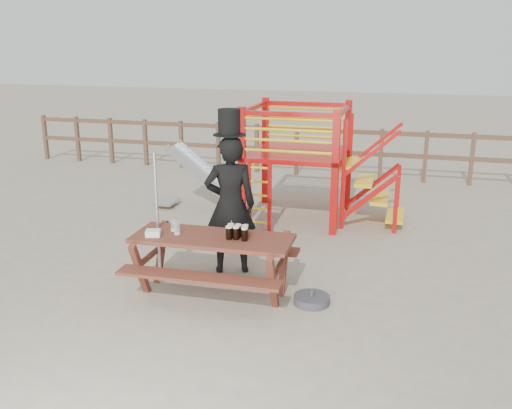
% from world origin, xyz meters
% --- Properties ---
extents(ground, '(60.00, 60.00, 0.00)m').
position_xyz_m(ground, '(0.00, 0.00, 0.00)').
color(ground, tan).
rests_on(ground, ground).
extents(back_fence, '(15.09, 0.09, 1.20)m').
position_xyz_m(back_fence, '(0.00, 7.00, 0.74)').
color(back_fence, brown).
rests_on(back_fence, ground).
extents(playground_fort, '(4.71, 1.84, 2.10)m').
position_xyz_m(playground_fort, '(0.12, 3.58, 1.07)').
color(playground_fort, '#B90E0C').
rests_on(playground_fort, ground).
extents(picnic_table, '(2.05, 1.44, 0.78)m').
position_xyz_m(picnic_table, '(-0.16, 0.05, 0.50)').
color(picnic_table, brown).
rests_on(picnic_table, ground).
extents(man_with_hat, '(0.83, 0.69, 2.30)m').
position_xyz_m(man_with_hat, '(-0.18, 0.84, 1.03)').
color(man_with_hat, black).
rests_on(man_with_hat, ground).
extents(metal_pole, '(0.04, 0.04, 1.80)m').
position_xyz_m(metal_pole, '(-0.97, 0.18, 0.90)').
color(metal_pole, '#B2B2B7').
rests_on(metal_pole, ground).
extents(parasol_base, '(0.45, 0.45, 0.19)m').
position_xyz_m(parasol_base, '(1.12, 0.09, 0.05)').
color(parasol_base, '#3B3B40').
rests_on(parasol_base, ground).
extents(paper_bag, '(0.21, 0.19, 0.08)m').
position_xyz_m(paper_bag, '(-0.88, -0.14, 0.82)').
color(paper_bag, white).
rests_on(paper_bag, picnic_table).
extents(stout_pints, '(0.29, 0.18, 0.17)m').
position_xyz_m(stout_pints, '(0.17, 0.05, 0.87)').
color(stout_pints, black).
rests_on(stout_pints, picnic_table).
extents(empty_glasses, '(0.17, 0.19, 0.15)m').
position_xyz_m(empty_glasses, '(-0.67, 0.06, 0.85)').
color(empty_glasses, silver).
rests_on(empty_glasses, picnic_table).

